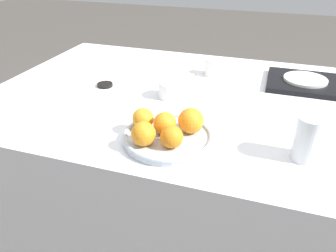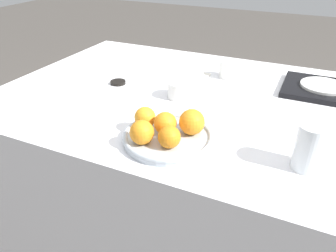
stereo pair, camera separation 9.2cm
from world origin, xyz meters
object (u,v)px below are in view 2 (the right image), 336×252
at_px(side_plate, 323,86).
at_px(soy_dish, 118,82).
at_px(orange_1, 192,122).
at_px(serving_tray, 323,89).
at_px(orange_0, 165,123).
at_px(orange_4, 169,137).
at_px(cup_0, 179,90).
at_px(orange_3, 145,117).
at_px(napkin, 191,76).
at_px(fruit_platter, 168,137).
at_px(cup_1, 229,69).
at_px(orange_2, 142,132).
at_px(water_glass, 310,148).

xyz_separation_m(side_plate, soy_dish, (-0.75, -0.26, -0.02)).
bearing_deg(orange_1, serving_tray, 57.69).
distance_m(orange_0, serving_tray, 0.69).
xyz_separation_m(orange_4, cup_0, (-0.12, 0.34, -0.02)).
distance_m(orange_3, cup_0, 0.27).
bearing_deg(napkin, orange_1, -68.34).
bearing_deg(cup_0, fruit_platter, -73.04).
xyz_separation_m(serving_tray, soy_dish, (-0.75, -0.26, -0.00)).
distance_m(orange_0, orange_3, 0.07).
xyz_separation_m(fruit_platter, cup_1, (0.02, 0.56, 0.02)).
bearing_deg(cup_1, orange_3, -100.79).
bearing_deg(soy_dish, serving_tray, 19.09).
relative_size(orange_2, napkin, 0.48).
height_order(fruit_platter, orange_3, orange_3).
height_order(fruit_platter, orange_2, orange_2).
bearing_deg(soy_dish, orange_4, -42.33).
bearing_deg(cup_0, soy_dish, 176.62).
relative_size(orange_1, orange_4, 1.20).
bearing_deg(orange_3, cup_1, 79.21).
bearing_deg(serving_tray, orange_4, -120.29).
bearing_deg(orange_4, orange_3, 147.93).
relative_size(water_glass, soy_dish, 1.99).
bearing_deg(orange_1, orange_2, -134.61).
bearing_deg(orange_0, napkin, 103.00).
xyz_separation_m(fruit_platter, soy_dish, (-0.37, 0.31, -0.01)).
height_order(fruit_platter, water_glass, water_glass).
relative_size(cup_0, cup_1, 1.10).
height_order(fruit_platter, orange_0, orange_0).
relative_size(napkin, soy_dish, 2.30).
bearing_deg(cup_0, cup_1, 68.30).
bearing_deg(orange_2, cup_0, 96.39).
relative_size(side_plate, cup_1, 2.13).
relative_size(orange_4, cup_0, 0.72).
distance_m(orange_0, cup_1, 0.56).
xyz_separation_m(serving_tray, cup_1, (-0.37, -0.00, 0.03)).
height_order(orange_3, orange_4, orange_3).
distance_m(water_glass, soy_dish, 0.79).
bearing_deg(cup_0, napkin, 100.18).
distance_m(orange_2, cup_0, 0.36).
height_order(orange_2, water_glass, water_glass).
xyz_separation_m(water_glass, serving_tray, (0.02, 0.54, -0.05)).
relative_size(side_plate, soy_dish, 2.71).
bearing_deg(orange_2, side_plate, 55.33).
distance_m(orange_0, side_plate, 0.69).
bearing_deg(orange_0, side_plate, 54.28).
bearing_deg(soy_dish, water_glass, -20.53).
bearing_deg(orange_2, orange_4, 10.15).
relative_size(fruit_platter, side_plate, 1.57).
relative_size(orange_0, serving_tray, 0.23).
xyz_separation_m(orange_0, orange_2, (-0.04, -0.07, 0.00)).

